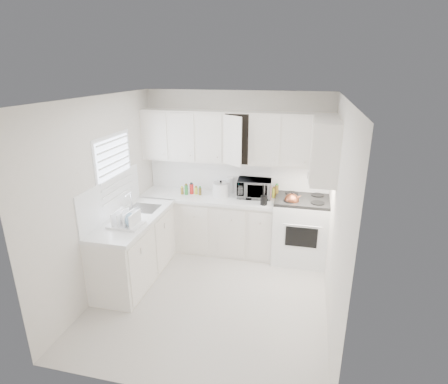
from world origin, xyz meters
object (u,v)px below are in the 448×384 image
(rice_cooker, at_px, (221,188))
(utensil_crock, at_px, (264,194))
(microwave, at_px, (254,186))
(dish_rack, at_px, (125,218))
(stove, at_px, (302,221))
(tea_kettle, at_px, (292,199))

(rice_cooker, distance_m, utensil_crock, 0.77)
(microwave, xyz_separation_m, rice_cooker, (-0.53, -0.08, -0.05))
(utensil_crock, relative_size, dish_rack, 0.80)
(stove, xyz_separation_m, utensil_crock, (-0.59, -0.18, 0.46))
(stove, relative_size, tea_kettle, 4.95)
(utensil_crock, bearing_deg, stove, 16.96)
(tea_kettle, distance_m, rice_cooker, 1.16)
(rice_cooker, bearing_deg, stove, -19.08)
(tea_kettle, relative_size, microwave, 0.50)
(utensil_crock, xyz_separation_m, dish_rack, (-1.67, -1.19, -0.05))
(rice_cooker, height_order, dish_rack, rice_cooker)
(stove, bearing_deg, utensil_crock, -163.10)
(tea_kettle, bearing_deg, dish_rack, -174.13)
(dish_rack, bearing_deg, tea_kettle, 32.82)
(stove, height_order, tea_kettle, stove)
(utensil_crock, height_order, dish_rack, utensil_crock)
(microwave, bearing_deg, tea_kettle, -30.83)
(stove, relative_size, utensil_crock, 3.87)
(utensil_crock, bearing_deg, rice_cooker, 162.15)
(stove, relative_size, microwave, 2.49)
(rice_cooker, bearing_deg, tea_kettle, -27.34)
(tea_kettle, xyz_separation_m, dish_rack, (-2.08, -1.21, 0.00))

